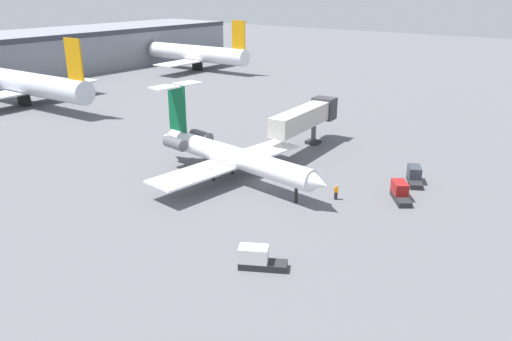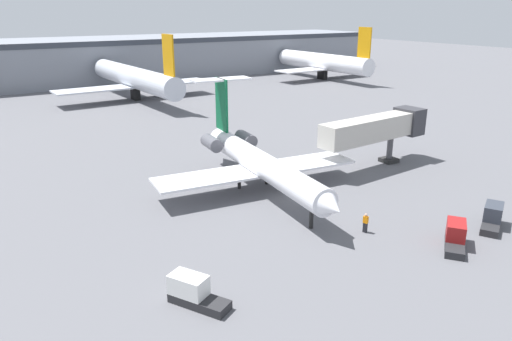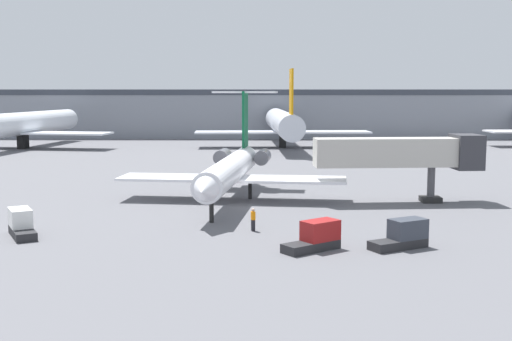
{
  "view_description": "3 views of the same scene",
  "coord_description": "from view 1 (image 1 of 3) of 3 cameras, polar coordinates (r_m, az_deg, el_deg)",
  "views": [
    {
      "loc": [
        -44.08,
        -33.37,
        22.04
      ],
      "look_at": [
        -0.92,
        -0.71,
        2.15
      ],
      "focal_mm": 35.62,
      "sensor_mm": 36.0,
      "label": 1
    },
    {
      "loc": [
        -25.35,
        -35.64,
        17.76
      ],
      "look_at": [
        -0.83,
        3.46,
        2.15
      ],
      "focal_mm": 33.74,
      "sensor_mm": 36.0,
      "label": 2
    },
    {
      "loc": [
        2.56,
        -55.94,
        10.27
      ],
      "look_at": [
        1.76,
        2.19,
        3.02
      ],
      "focal_mm": 45.0,
      "sensor_mm": 36.0,
      "label": 3
    }
  ],
  "objects": [
    {
      "name": "baggage_tug_trailing",
      "position": [
        42.33,
        0.18,
        -9.88
      ],
      "size": [
        3.17,
        4.18,
        1.9
      ],
      "color": "#262628",
      "rests_on": "ground_plane"
    },
    {
      "name": "parked_airliner_centre",
      "position": [
        141.28,
        -6.6,
        12.89
      ],
      "size": [
        27.34,
        32.43,
        13.64
      ],
      "color": "white",
      "rests_on": "ground_plane"
    },
    {
      "name": "ground_plane",
      "position": [
        59.54,
        -0.01,
        -1.6
      ],
      "size": [
        400.0,
        400.0,
        0.1
      ],
      "primitive_type": "cube",
      "color": "#5B5B60"
    },
    {
      "name": "baggage_tug_spare",
      "position": [
        57.27,
        15.89,
        -2.36
      ],
      "size": [
        4.04,
        3.52,
        1.9
      ],
      "color": "#262628",
      "rests_on": "ground_plane"
    },
    {
      "name": "parked_airliner_west_mid",
      "position": [
        107.57,
        -24.81,
        8.92
      ],
      "size": [
        31.93,
        37.86,
        13.63
      ],
      "color": "silver",
      "rests_on": "ground_plane"
    },
    {
      "name": "ground_crew_marshaller",
      "position": [
        55.76,
        8.99,
        -2.41
      ],
      "size": [
        0.36,
        0.46,
        1.69
      ],
      "color": "black",
      "rests_on": "ground_plane"
    },
    {
      "name": "jet_bridge",
      "position": [
        72.13,
        5.79,
        6.06
      ],
      "size": [
        15.5,
        4.09,
        6.27
      ],
      "color": "#B7B2A8",
      "rests_on": "ground_plane"
    },
    {
      "name": "regional_jet",
      "position": [
        60.26,
        -3.14,
        1.86
      ],
      "size": [
        21.67,
        26.85,
        10.22
      ],
      "color": "white",
      "rests_on": "ground_plane"
    },
    {
      "name": "baggage_tug_lead",
      "position": [
        62.56,
        17.36,
        -0.59
      ],
      "size": [
        4.19,
        3.13,
        1.9
      ],
      "color": "#262628",
      "rests_on": "ground_plane"
    }
  ]
}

